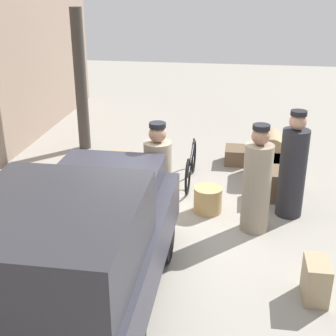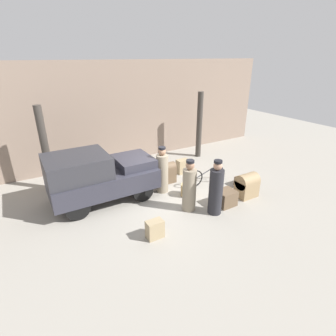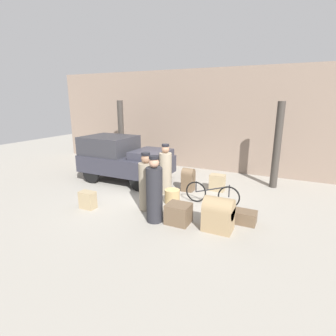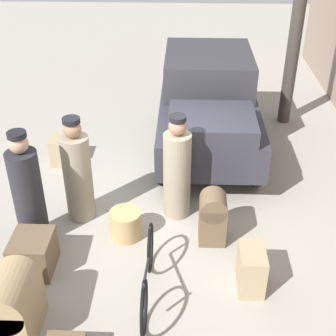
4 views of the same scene
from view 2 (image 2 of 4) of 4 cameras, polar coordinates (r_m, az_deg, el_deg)
name	(u,v)px [view 2 (image 2 of 4)]	position (r m, az deg, el deg)	size (l,w,h in m)	color
ground_plane	(166,195)	(9.55, -0.42, -5.90)	(30.00, 30.00, 0.00)	gray
station_building_facade	(121,113)	(12.27, -10.29, 11.65)	(16.00, 0.15, 4.50)	gray
canopy_pillar_left	(45,149)	(10.35, -25.14, 3.68)	(0.27, 0.27, 3.13)	#38332D
canopy_pillar_right	(199,125)	(12.81, 6.83, 9.21)	(0.27, 0.27, 3.13)	#38332D
truck	(98,175)	(9.12, -15.06, -1.47)	(3.54, 1.83, 1.76)	black
bicycle	(206,176)	(10.32, 8.34, -1.64)	(1.73, 0.04, 0.72)	black
wicker_basket	(187,190)	(9.44, 4.27, -4.80)	(0.48, 0.48, 0.44)	tan
porter_standing_middle	(189,188)	(8.38, 4.66, -4.33)	(0.44, 0.44, 1.73)	gray
conductor_in_dark_uniform	(162,172)	(9.47, -1.25, -0.84)	(0.43, 0.43, 1.73)	gray
porter_lifting_near_truck	(216,190)	(8.29, 10.38, -4.70)	(0.44, 0.44, 1.81)	#232328
suitcase_tan_flat	(155,229)	(7.40, -2.88, -13.17)	(0.47, 0.30, 0.53)	#9E8966
trunk_barrel_dark	(170,172)	(10.33, 0.36, -0.79)	(0.41, 0.39, 0.83)	brown
trunk_umber_medium	(183,166)	(11.21, 3.23, 0.39)	(0.53, 0.34, 0.60)	#9E8966
suitcase_black_upright	(247,185)	(9.69, 16.82, -3.55)	(0.73, 0.54, 0.87)	#937A56
trunk_large_brown	(226,198)	(9.04, 12.46, -6.37)	(0.62, 0.54, 0.53)	brown
trunk_wicker_pale	(243,181)	(10.59, 16.05, -2.75)	(0.58, 0.43, 0.34)	brown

